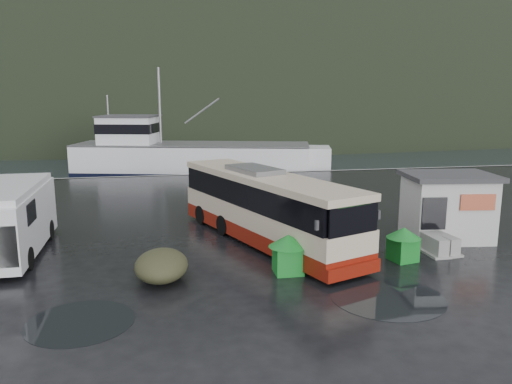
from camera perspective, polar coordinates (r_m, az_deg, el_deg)
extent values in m
plane|color=black|center=(19.80, -4.71, -7.20)|extent=(160.00, 160.00, 0.00)
cube|color=black|center=(128.86, -9.87, 8.26)|extent=(300.00, 180.00, 0.02)
cube|color=#999993|center=(39.24, -7.76, 1.95)|extent=(160.00, 0.60, 1.50)
ellipsoid|color=black|center=(269.03, -8.20, 9.75)|extent=(780.00, 540.00, 570.00)
cylinder|color=black|center=(16.39, 14.76, -11.53)|extent=(3.58, 3.58, 0.01)
cylinder|color=black|center=(15.11, -19.44, -13.83)|extent=(2.99, 2.99, 0.01)
cylinder|color=black|center=(22.42, 4.20, -4.97)|extent=(3.45, 3.45, 0.01)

